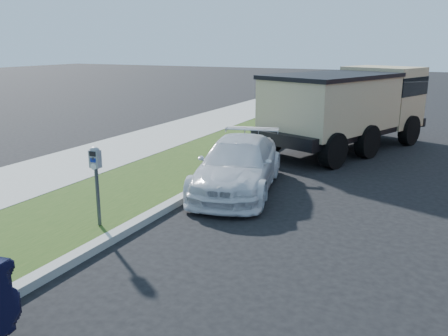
% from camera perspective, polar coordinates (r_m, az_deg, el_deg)
% --- Properties ---
extents(ground, '(120.00, 120.00, 0.00)m').
position_cam_1_polar(ground, '(9.01, 5.29, -8.64)').
color(ground, black).
rests_on(ground, ground).
extents(streetside, '(6.12, 50.00, 0.15)m').
position_cam_1_polar(streetside, '(13.36, -14.34, -0.89)').
color(streetside, gray).
rests_on(streetside, ground).
extents(parking_meter, '(0.22, 0.16, 1.55)m').
position_cam_1_polar(parking_meter, '(9.27, -15.16, -0.12)').
color(parking_meter, '#3F4247').
rests_on(parking_meter, ground).
extents(white_wagon, '(2.77, 4.73, 1.29)m').
position_cam_1_polar(white_wagon, '(11.80, 1.85, 0.41)').
color(white_wagon, silver).
rests_on(white_wagon, ground).
extents(dump_truck, '(4.81, 7.41, 2.73)m').
position_cam_1_polar(dump_truck, '(17.04, 15.01, 7.43)').
color(dump_truck, black).
rests_on(dump_truck, ground).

